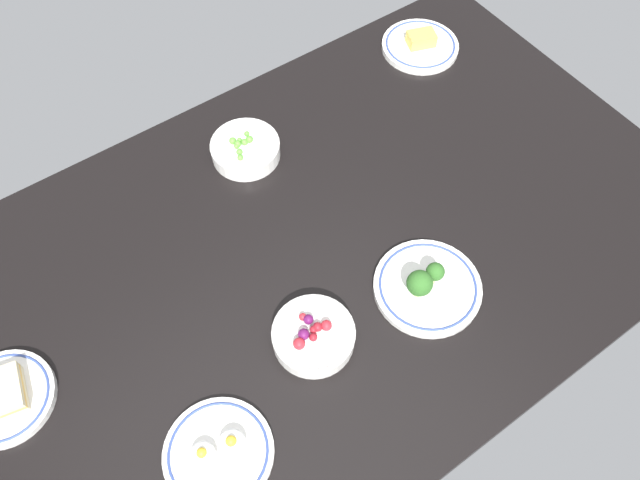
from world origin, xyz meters
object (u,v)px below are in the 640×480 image
(bowl_berries, at_px, (313,335))
(plate_eggs, at_px, (219,452))
(bowl_peas, at_px, (244,149))
(plate_sandwich, at_px, (3,397))
(plate_broccoli, at_px, (427,286))
(plate_cheese, at_px, (420,45))

(bowl_berries, height_order, plate_eggs, bowl_berries)
(bowl_peas, height_order, plate_sandwich, bowl_peas)
(plate_broccoli, relative_size, plate_eggs, 1.12)
(bowl_peas, bearing_deg, bowl_berries, -105.35)
(bowl_peas, xyz_separation_m, plate_eggs, (-0.37, -0.52, -0.01))
(plate_broccoli, xyz_separation_m, plate_eggs, (-0.48, -0.04, -0.01))
(bowl_berries, distance_m, plate_eggs, 0.26)
(plate_cheese, xyz_separation_m, plate_sandwich, (-1.17, -0.28, 0.00))
(plate_cheese, xyz_separation_m, plate_eggs, (-0.91, -0.57, -0.00))
(plate_cheese, height_order, bowl_peas, bowl_peas)
(plate_cheese, height_order, plate_broccoli, plate_broccoli)
(plate_cheese, relative_size, bowl_peas, 1.25)
(plate_cheese, bearing_deg, bowl_peas, -175.19)
(plate_sandwich, bearing_deg, plate_broccoli, -18.91)
(plate_sandwich, bearing_deg, bowl_peas, 20.26)
(bowl_berries, bearing_deg, bowl_peas, 74.65)
(plate_sandwich, height_order, plate_eggs, plate_sandwich)
(plate_cheese, relative_size, plate_sandwich, 1.09)
(bowl_peas, bearing_deg, plate_broccoli, -76.79)
(bowl_berries, relative_size, bowl_peas, 1.00)
(plate_sandwich, bearing_deg, plate_cheese, 13.34)
(plate_eggs, bearing_deg, plate_sandwich, 131.72)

